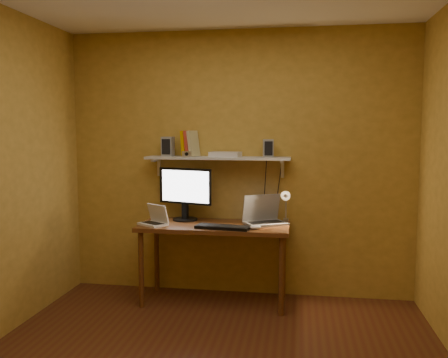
% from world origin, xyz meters
% --- Properties ---
extents(room, '(3.44, 3.24, 2.64)m').
position_xyz_m(room, '(0.00, 0.00, 1.30)').
color(room, '#522B15').
rests_on(room, ground).
extents(desk, '(1.40, 0.60, 0.75)m').
position_xyz_m(desk, '(-0.19, 1.28, 0.66)').
color(desk, brown).
rests_on(desk, ground).
extents(wall_shelf, '(1.40, 0.25, 0.21)m').
position_xyz_m(wall_shelf, '(-0.19, 1.47, 1.36)').
color(wall_shelf, silver).
rests_on(wall_shelf, room).
extents(monitor, '(0.55, 0.30, 0.51)m').
position_xyz_m(monitor, '(-0.50, 1.44, 1.04)').
color(monitor, black).
rests_on(monitor, desk).
extents(laptop, '(0.45, 0.41, 0.27)m').
position_xyz_m(laptop, '(0.27, 1.39, 0.82)').
color(laptop, gray).
rests_on(laptop, desk).
extents(netbook, '(0.31, 0.29, 0.19)m').
position_xyz_m(netbook, '(-0.73, 1.17, 0.80)').
color(netbook, silver).
rests_on(netbook, desk).
extents(keyboard, '(0.51, 0.23, 0.03)m').
position_xyz_m(keyboard, '(-0.08, 1.10, 0.76)').
color(keyboard, black).
rests_on(keyboard, desk).
extents(mouse, '(0.11, 0.09, 0.04)m').
position_xyz_m(mouse, '(0.22, 1.11, 0.77)').
color(mouse, silver).
rests_on(mouse, desk).
extents(desk_lamp, '(0.09, 0.23, 0.38)m').
position_xyz_m(desk_lamp, '(0.47, 1.41, 0.96)').
color(desk_lamp, silver).
rests_on(desk_lamp, desk).
extents(speaker_left, '(0.11, 0.11, 0.19)m').
position_xyz_m(speaker_left, '(-0.68, 1.48, 1.47)').
color(speaker_left, gray).
rests_on(speaker_left, wall_shelf).
extents(speaker_right, '(0.11, 0.11, 0.17)m').
position_xyz_m(speaker_right, '(0.30, 1.48, 1.46)').
color(speaker_right, gray).
rests_on(speaker_right, wall_shelf).
extents(books, '(0.17, 0.18, 0.25)m').
position_xyz_m(books, '(-0.47, 1.50, 1.50)').
color(books, '#BF8C00').
rests_on(books, wall_shelf).
extents(shelf_camera, '(0.09, 0.04, 0.05)m').
position_xyz_m(shelf_camera, '(-0.48, 1.41, 1.40)').
color(shelf_camera, silver).
rests_on(shelf_camera, wall_shelf).
extents(router, '(0.31, 0.22, 0.05)m').
position_xyz_m(router, '(-0.11, 1.47, 1.40)').
color(router, silver).
rests_on(router, wall_shelf).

